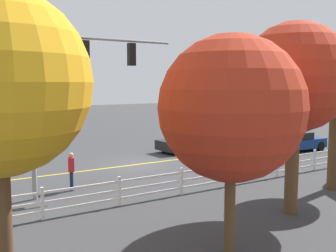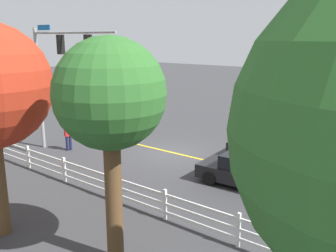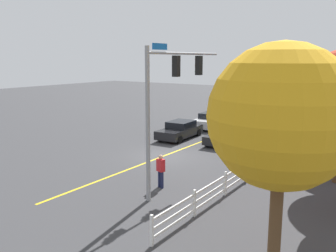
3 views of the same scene
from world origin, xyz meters
TOP-DOWN VIEW (x-y plane):
  - ground_plane at (0.00, 0.00)m, footprint 120.00×120.00m
  - lane_center_stripe at (-4.00, 0.00)m, footprint 28.00×0.16m
  - signal_assembly at (5.08, 3.82)m, footprint 6.48×0.38m
  - car_0 at (-11.54, 1.78)m, footprint 4.01×2.04m
  - car_1 at (-5.53, 1.81)m, footprint 4.73×2.04m
  - car_2 at (-10.69, -2.14)m, footprint 4.85×2.23m
  - car_3 at (-5.13, -2.06)m, footprint 4.81×2.22m
  - pedestrian at (5.10, 3.30)m, footprint 0.37×0.46m
  - white_rail_fence at (-3.00, 6.41)m, footprint 26.10×0.10m
  - tree_2 at (-0.76, 10.43)m, footprint 3.90×3.90m
  - tree_4 at (3.40, 11.87)m, footprint 3.95×3.95m

SIDE VIEW (x-z plane):
  - ground_plane at x=0.00m, z-range 0.00..0.00m
  - lane_center_stripe at x=-4.00m, z-range 0.00..0.01m
  - white_rail_fence at x=-3.00m, z-range 0.03..1.18m
  - car_0 at x=-11.54m, z-range -0.02..1.32m
  - car_1 at x=-5.53m, z-range -0.04..1.37m
  - car_3 at x=-5.13m, z-range -0.02..1.37m
  - car_2 at x=-10.69m, z-range 0.00..1.40m
  - pedestrian at x=5.10m, z-range 0.08..1.77m
  - tree_4 at x=3.40m, z-range 1.02..7.05m
  - tree_2 at x=-0.76m, z-range 1.44..8.31m
  - signal_assembly at x=5.08m, z-range 1.40..8.42m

